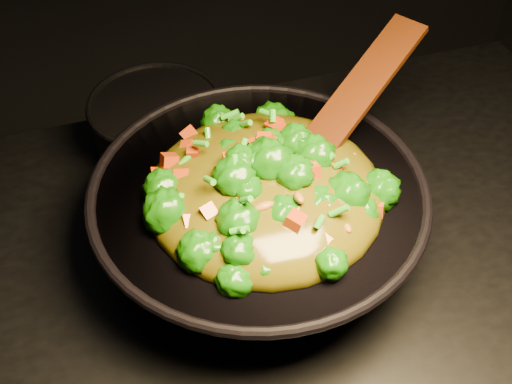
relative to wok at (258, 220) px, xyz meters
name	(u,v)px	position (x,y,z in m)	size (l,w,h in m)	color
wok	(258,220)	(0.00, 0.00, 0.00)	(0.43, 0.43, 0.12)	black
stir_fry	(265,166)	(0.00, -0.01, 0.11)	(0.30, 0.30, 0.10)	#176106
spatula	(341,114)	(0.13, 0.04, 0.12)	(0.34, 0.05, 0.01)	#3E1006
back_pot	(159,129)	(-0.09, 0.23, 0.00)	(0.20, 0.20, 0.11)	black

